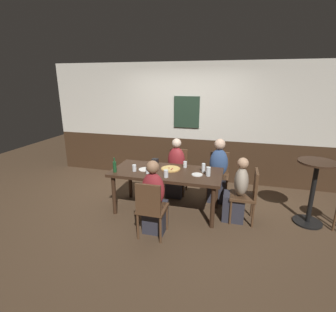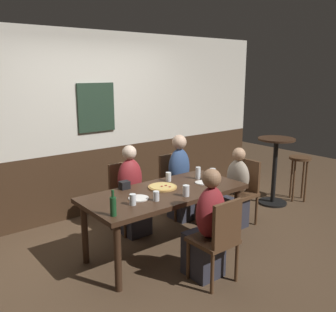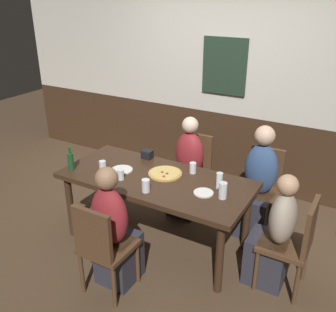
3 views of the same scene
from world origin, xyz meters
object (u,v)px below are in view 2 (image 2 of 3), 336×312
object	(u,v)px
person_head_east	(235,194)
highball_clear	(198,174)
person_mid_far	(132,197)
person_mid_near	(207,232)
condiment_caddy	(124,185)
bar_stool	(300,166)
pizza	(162,187)
chair_right_far	(174,181)
beer_bottle_green	(113,206)
pint_glass_amber	(213,175)
chair_head_east	(243,188)
tumbler_short	(133,200)
plate_white_small	(202,183)
chair_mid_near	(219,237)
pint_glass_stout	(156,197)
chair_mid_far	(125,193)
side_bar_table	(275,166)
beer_glass_tall	(186,191)
plate_white_large	(139,198)
person_right_far	(181,183)
dining_table	(165,198)
pint_glass_pale	(168,177)

from	to	relation	value
person_head_east	highball_clear	xyz separation A→B (m)	(-0.57, 0.11, 0.36)
person_mid_far	person_mid_near	xyz separation A→B (m)	(0.00, -1.35, 0.00)
condiment_caddy	bar_stool	bearing A→B (deg)	-5.51
pizza	chair_right_far	bearing A→B (deg)	43.52
person_head_east	beer_bottle_green	distance (m)	2.06
beer_bottle_green	condiment_caddy	world-z (taller)	beer_bottle_green
pizza	pint_glass_amber	distance (m)	0.68
chair_head_east	condiment_caddy	xyz separation A→B (m)	(-1.66, 0.34, 0.29)
tumbler_short	bar_stool	size ratio (longest dim) A/B	0.16
chair_head_east	pizza	size ratio (longest dim) A/B	2.64
person_head_east	plate_white_small	distance (m)	0.72
chair_mid_near	pint_glass_amber	distance (m)	1.11
chair_head_east	pint_glass_stout	size ratio (longest dim) A/B	8.57
chair_mid_far	pint_glass_amber	xyz separation A→B (m)	(0.71, -0.88, 0.31)
chair_mid_far	side_bar_table	xyz separation A→B (m)	(2.32, -0.64, 0.12)
pizza	plate_white_small	size ratio (longest dim) A/B	1.87
person_mid_far	beer_glass_tall	world-z (taller)	person_mid_far
pint_glass_stout	beer_glass_tall	distance (m)	0.35
chair_right_far	beer_glass_tall	bearing A→B (deg)	-123.86
highball_clear	plate_white_large	xyz separation A→B (m)	(-0.99, -0.15, -0.06)
beer_glass_tall	tumbler_short	size ratio (longest dim) A/B	1.06
pint_glass_amber	bar_stool	xyz separation A→B (m)	(2.06, 0.09, -0.24)
beer_bottle_green	side_bar_table	xyz separation A→B (m)	(3.14, 0.47, -0.22)
pint_glass_stout	bar_stool	bearing A→B (deg)	4.58
chair_head_east	side_bar_table	world-z (taller)	side_bar_table
chair_mid_far	person_head_east	size ratio (longest dim) A/B	0.82
bar_stool	pizza	bearing A→B (deg)	178.78
side_bar_table	person_mid_far	bearing A→B (deg)	168.28
person_right_far	plate_white_large	size ratio (longest dim) A/B	5.49
tumbler_short	beer_bottle_green	world-z (taller)	beer_bottle_green
dining_table	chair_mid_far	size ratio (longest dim) A/B	2.12
chair_head_east	pint_glass_amber	bearing A→B (deg)	-176.23
plate_white_large	bar_stool	world-z (taller)	plate_white_large
chair_mid_near	pint_glass_amber	size ratio (longest dim) A/B	5.91
condiment_caddy	pizza	bearing A→B (deg)	-33.57
chair_mid_near	bar_stool	distance (m)	2.91
chair_mid_near	pint_glass_amber	bearing A→B (deg)	48.37
chair_mid_near	beer_glass_tall	distance (m)	0.64
person_mid_near	person_mid_far	bearing A→B (deg)	90.00
pizza	pint_glass_amber	bearing A→B (deg)	-12.41
highball_clear	plate_white_small	xyz separation A→B (m)	(-0.08, -0.16, -0.06)
person_right_far	plate_white_large	bearing A→B (deg)	-149.23
condiment_caddy	side_bar_table	bearing A→B (deg)	-3.20
person_mid_far	pizza	world-z (taller)	person_mid_far
chair_mid_far	side_bar_table	bearing A→B (deg)	-15.52
person_right_far	pint_glass_pale	xyz separation A→B (m)	(-0.55, -0.41, 0.28)
person_mid_far	bar_stool	distance (m)	2.84
highball_clear	side_bar_table	distance (m)	1.72
condiment_caddy	dining_table	bearing A→B (deg)	-47.40
dining_table	plate_white_small	distance (m)	0.54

